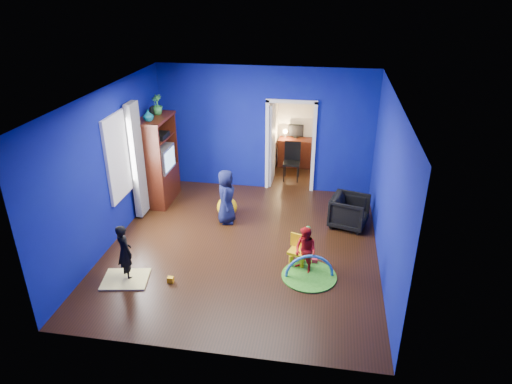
% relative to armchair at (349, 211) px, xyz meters
% --- Properties ---
extents(floor, '(5.00, 5.50, 0.01)m').
position_rel_armchair_xyz_m(floor, '(-1.98, -1.13, -0.33)').
color(floor, black).
rests_on(floor, ground).
extents(ceiling, '(5.00, 5.50, 0.01)m').
position_rel_armchair_xyz_m(ceiling, '(-1.98, -1.13, 2.57)').
color(ceiling, white).
rests_on(ceiling, wall_back).
extents(wall_back, '(5.00, 0.02, 2.90)m').
position_rel_armchair_xyz_m(wall_back, '(-1.98, 1.62, 1.12)').
color(wall_back, navy).
rests_on(wall_back, floor).
extents(wall_front, '(5.00, 0.02, 2.90)m').
position_rel_armchair_xyz_m(wall_front, '(-1.98, -3.88, 1.12)').
color(wall_front, navy).
rests_on(wall_front, floor).
extents(wall_left, '(0.02, 5.50, 2.90)m').
position_rel_armchair_xyz_m(wall_left, '(-4.48, -1.13, 1.12)').
color(wall_left, navy).
rests_on(wall_left, floor).
extents(wall_right, '(0.02, 5.50, 2.90)m').
position_rel_armchair_xyz_m(wall_right, '(0.52, -1.13, 1.12)').
color(wall_right, navy).
rests_on(wall_right, floor).
extents(alcove, '(1.00, 1.75, 2.50)m').
position_rel_armchair_xyz_m(alcove, '(-1.38, 2.50, 0.92)').
color(alcove, silver).
rests_on(alcove, floor).
extents(armchair, '(0.88, 0.86, 0.66)m').
position_rel_armchair_xyz_m(armchair, '(0.00, 0.00, 0.00)').
color(armchair, black).
rests_on(armchair, floor).
extents(child_black, '(0.43, 0.42, 1.00)m').
position_rel_armchair_xyz_m(child_black, '(-3.75, -2.40, 0.17)').
color(child_black, black).
rests_on(child_black, floor).
extents(child_navy, '(0.42, 0.60, 1.16)m').
position_rel_armchair_xyz_m(child_navy, '(-2.50, -0.24, 0.25)').
color(child_navy, '#10123D').
rests_on(child_navy, floor).
extents(toddler_red, '(0.53, 0.52, 0.86)m').
position_rel_armchair_xyz_m(toddler_red, '(-0.78, -1.77, 0.10)').
color(toddler_red, red).
rests_on(toddler_red, floor).
extents(vase, '(0.27, 0.27, 0.23)m').
position_rel_armchair_xyz_m(vase, '(-4.20, 0.23, 1.75)').
color(vase, '#0D5B6B').
rests_on(vase, tv_armoire).
extents(potted_plant, '(0.30, 0.30, 0.42)m').
position_rel_armchair_xyz_m(potted_plant, '(-4.20, 0.75, 1.84)').
color(potted_plant, '#32893A').
rests_on(potted_plant, tv_armoire).
extents(tv_armoire, '(0.58, 1.14, 1.96)m').
position_rel_armchair_xyz_m(tv_armoire, '(-4.20, 0.53, 0.65)').
color(tv_armoire, '#3D150A').
rests_on(tv_armoire, floor).
extents(crt_tv, '(0.46, 0.70, 0.54)m').
position_rel_armchair_xyz_m(crt_tv, '(-4.16, 0.53, 0.69)').
color(crt_tv, silver).
rests_on(crt_tv, tv_armoire).
extents(yellow_blanket, '(0.84, 0.72, 0.03)m').
position_rel_armchair_xyz_m(yellow_blanket, '(-3.75, -2.50, -0.31)').
color(yellow_blanket, '#F2E07A').
rests_on(yellow_blanket, floor).
extents(hopper_ball, '(0.43, 0.43, 0.43)m').
position_rel_armchair_xyz_m(hopper_ball, '(-2.55, 0.01, -0.11)').
color(hopper_ball, yellow).
rests_on(hopper_ball, floor).
extents(kid_chair, '(0.35, 0.35, 0.50)m').
position_rel_armchair_xyz_m(kid_chair, '(-0.93, -1.57, -0.08)').
color(kid_chair, yellow).
rests_on(kid_chair, floor).
extents(play_mat, '(0.94, 0.94, 0.03)m').
position_rel_armchair_xyz_m(play_mat, '(-0.69, -1.90, -0.32)').
color(play_mat, '#469822').
rests_on(play_mat, floor).
extents(toy_arch, '(0.83, 0.21, 0.84)m').
position_rel_armchair_xyz_m(toy_arch, '(-0.69, -1.90, -0.31)').
color(toy_arch, '#3F8CD8').
rests_on(toy_arch, floor).
extents(window_left, '(0.03, 0.95, 1.55)m').
position_rel_armchair_xyz_m(window_left, '(-4.47, -0.78, 1.22)').
color(window_left, white).
rests_on(window_left, wall_left).
extents(curtain, '(0.14, 0.42, 2.40)m').
position_rel_armchair_xyz_m(curtain, '(-4.35, -0.23, 0.92)').
color(curtain, slate).
rests_on(curtain, floor).
extents(doorway, '(1.16, 0.10, 2.10)m').
position_rel_armchair_xyz_m(doorway, '(-1.38, 1.62, 0.72)').
color(doorway, white).
rests_on(doorway, floor).
extents(study_desk, '(0.88, 0.44, 0.75)m').
position_rel_armchair_xyz_m(study_desk, '(-1.38, 3.13, 0.05)').
color(study_desk, '#3D140A').
rests_on(study_desk, floor).
extents(desk_monitor, '(0.40, 0.05, 0.32)m').
position_rel_armchair_xyz_m(desk_monitor, '(-1.38, 3.25, 0.62)').
color(desk_monitor, black).
rests_on(desk_monitor, study_desk).
extents(desk_lamp, '(0.14, 0.14, 0.14)m').
position_rel_armchair_xyz_m(desk_lamp, '(-1.66, 3.19, 0.60)').
color(desk_lamp, '#FFD88C').
rests_on(desk_lamp, study_desk).
extents(folding_chair, '(0.40, 0.40, 0.92)m').
position_rel_armchair_xyz_m(folding_chair, '(-1.38, 2.17, 0.13)').
color(folding_chair, black).
rests_on(folding_chair, floor).
extents(book_shelf, '(0.88, 0.24, 0.04)m').
position_rel_armchair_xyz_m(book_shelf, '(-1.38, 3.24, 1.69)').
color(book_shelf, white).
rests_on(book_shelf, study_desk).
extents(toy_0, '(0.10, 0.08, 0.10)m').
position_rel_armchair_xyz_m(toy_0, '(-0.62, -1.49, -0.28)').
color(toy_0, '#FB2938').
rests_on(toy_0, floor).
extents(toy_1, '(0.11, 0.11, 0.11)m').
position_rel_armchair_xyz_m(toy_1, '(0.07, -0.17, -0.27)').
color(toy_1, '#2882E4').
rests_on(toy_1, floor).
extents(toy_2, '(0.10, 0.08, 0.10)m').
position_rel_armchair_xyz_m(toy_2, '(-2.98, -2.44, -0.28)').
color(toy_2, '#F4A90C').
rests_on(toy_2, floor).
extents(toy_3, '(0.11, 0.11, 0.11)m').
position_rel_armchair_xyz_m(toy_3, '(-0.80, -0.35, -0.27)').
color(toy_3, green).
rests_on(toy_3, floor).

